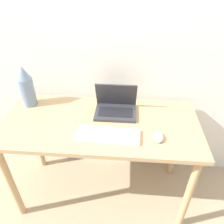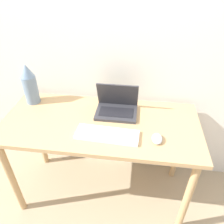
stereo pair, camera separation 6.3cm
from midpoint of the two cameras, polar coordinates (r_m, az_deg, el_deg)
The scene contains 7 objects.
ground_plane at distance 1.92m, azimuth -4.68°, elevation -27.21°, with size 12.00×12.00×0.00m, color tan.
wall_back at distance 1.61m, azimuth -3.22°, elevation 19.31°, with size 6.00×0.05×2.50m.
desk at distance 1.57m, azimuth -4.22°, elevation -5.63°, with size 1.36×0.61×0.77m.
laptop at distance 1.57m, azimuth -0.17°, elevation 1.52°, with size 0.29×0.21×0.22m.
keyboard at distance 1.38m, azimuth -2.34°, elevation -5.97°, with size 0.41×0.16×0.02m.
mouse at distance 1.38m, azimuth 10.67°, elevation -6.45°, with size 0.07×0.10×0.03m.
vase at distance 1.73m, azimuth -22.45°, elevation 6.11°, with size 0.10×0.10×0.31m.
Camera 1 is at (0.18, -0.86, 1.71)m, focal length 35.00 mm.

